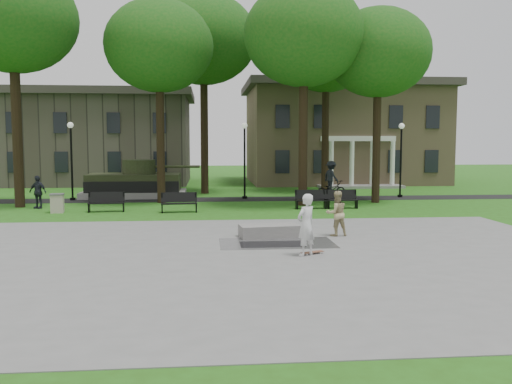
{
  "coord_description": "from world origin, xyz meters",
  "views": [
    {
      "loc": [
        -1.78,
        -21.31,
        3.55
      ],
      "look_at": [
        0.27,
        1.74,
        1.4
      ],
      "focal_mm": 38.0,
      "sensor_mm": 36.0,
      "label": 1
    }
  ],
  "objects_px": {
    "friend_watching": "(336,213)",
    "cyclist": "(331,184)",
    "park_bench_0": "(107,202)",
    "skateboarder": "(306,225)",
    "concrete_block": "(269,231)",
    "trash_bin": "(57,203)"
  },
  "relations": [
    {
      "from": "concrete_block",
      "to": "park_bench_0",
      "type": "xyz_separation_m",
      "value": [
        -7.42,
        8.1,
        0.28
      ]
    },
    {
      "from": "skateboarder",
      "to": "cyclist",
      "type": "bearing_deg",
      "value": -143.97
    },
    {
      "from": "friend_watching",
      "to": "cyclist",
      "type": "height_order",
      "value": "cyclist"
    },
    {
      "from": "concrete_block",
      "to": "friend_watching",
      "type": "bearing_deg",
      "value": -0.01
    },
    {
      "from": "concrete_block",
      "to": "skateboarder",
      "type": "xyz_separation_m",
      "value": [
        0.75,
        -3.44,
        0.74
      ]
    },
    {
      "from": "friend_watching",
      "to": "cyclist",
      "type": "relative_size",
      "value": 0.72
    },
    {
      "from": "friend_watching",
      "to": "concrete_block",
      "type": "bearing_deg",
      "value": -8.77
    },
    {
      "from": "park_bench_0",
      "to": "trash_bin",
      "type": "relative_size",
      "value": 1.91
    },
    {
      "from": "friend_watching",
      "to": "park_bench_0",
      "type": "height_order",
      "value": "friend_watching"
    },
    {
      "from": "concrete_block",
      "to": "park_bench_0",
      "type": "height_order",
      "value": "park_bench_0"
    },
    {
      "from": "cyclist",
      "to": "trash_bin",
      "type": "relative_size",
      "value": 2.47
    },
    {
      "from": "skateboarder",
      "to": "trash_bin",
      "type": "bearing_deg",
      "value": -85.54
    },
    {
      "from": "skateboarder",
      "to": "cyclist",
      "type": "distance_m",
      "value": 17.2
    },
    {
      "from": "skateboarder",
      "to": "park_bench_0",
      "type": "height_order",
      "value": "skateboarder"
    },
    {
      "from": "concrete_block",
      "to": "skateboarder",
      "type": "relative_size",
      "value": 1.14
    },
    {
      "from": "friend_watching",
      "to": "cyclist",
      "type": "distance_m",
      "value": 13.43
    },
    {
      "from": "park_bench_0",
      "to": "skateboarder",
      "type": "bearing_deg",
      "value": -59.04
    },
    {
      "from": "concrete_block",
      "to": "cyclist",
      "type": "xyz_separation_m",
      "value": [
        5.35,
        13.13,
        0.72
      ]
    },
    {
      "from": "cyclist",
      "to": "park_bench_0",
      "type": "distance_m",
      "value": 13.73
    },
    {
      "from": "concrete_block",
      "to": "trash_bin",
      "type": "xyz_separation_m",
      "value": [
        -9.81,
        7.93,
        0.24
      ]
    },
    {
      "from": "concrete_block",
      "to": "park_bench_0",
      "type": "bearing_deg",
      "value": 132.49
    },
    {
      "from": "trash_bin",
      "to": "cyclist",
      "type": "bearing_deg",
      "value": 18.94
    }
  ]
}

